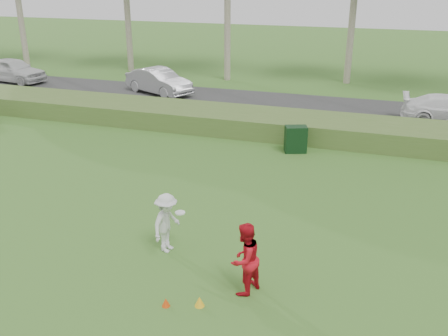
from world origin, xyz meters
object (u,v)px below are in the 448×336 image
(utility_cabinet, at_px, (296,139))
(cone_orange, at_px, (166,302))
(player_red, at_px, (245,259))
(car_left, at_px, (13,70))
(player_white, at_px, (167,223))
(car_mid, at_px, (159,81))
(cone_yellow, at_px, (200,301))

(utility_cabinet, bearing_deg, cone_orange, -114.88)
(player_red, distance_m, car_left, 27.80)
(player_white, bearing_deg, player_red, -106.10)
(cone_orange, distance_m, utility_cabinet, 11.23)
(player_white, xyz_separation_m, cone_orange, (0.96, -2.25, -0.73))
(player_white, relative_size, cone_orange, 8.01)
(utility_cabinet, relative_size, car_mid, 0.24)
(player_red, relative_size, cone_yellow, 7.20)
(car_left, bearing_deg, player_white, -122.91)
(player_red, relative_size, cone_orange, 8.60)
(player_red, height_order, utility_cabinet, player_red)
(cone_yellow, bearing_deg, car_mid, 117.54)
(player_red, height_order, car_mid, player_red)
(cone_orange, relative_size, car_mid, 0.05)
(cone_orange, distance_m, car_mid, 20.95)
(car_mid, bearing_deg, cone_orange, -130.35)
(player_white, distance_m, utility_cabinet, 9.12)
(player_white, relative_size, player_red, 0.93)
(player_white, bearing_deg, cone_yellow, -131.11)
(car_mid, bearing_deg, player_white, -130.04)
(cone_orange, distance_m, cone_yellow, 0.77)
(player_red, xyz_separation_m, car_left, (-21.29, 17.88, -0.04))
(utility_cabinet, bearing_deg, cone_yellow, -111.18)
(player_white, height_order, cone_yellow, player_white)
(cone_yellow, xyz_separation_m, car_left, (-20.48, 18.72, 0.74))
(utility_cabinet, xyz_separation_m, car_left, (-20.62, 7.78, 0.30))
(cone_yellow, height_order, car_mid, car_mid)
(player_red, distance_m, car_mid, 20.70)
(player_red, xyz_separation_m, utility_cabinet, (-0.67, 10.10, -0.34))
(cone_yellow, xyz_separation_m, car_mid, (-9.73, 18.66, 0.70))
(cone_orange, xyz_separation_m, car_left, (-19.75, 18.97, 0.76))
(player_red, bearing_deg, player_white, -92.25)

